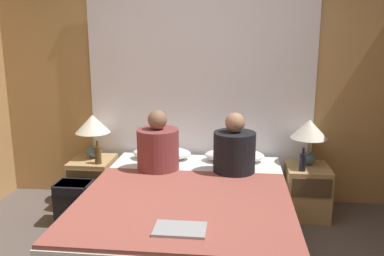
% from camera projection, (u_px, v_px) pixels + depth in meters
% --- Properties ---
extents(wall_back, '(4.37, 0.06, 2.50)m').
position_uv_depth(wall_back, '(201.00, 82.00, 4.20)').
color(wall_back, tan).
rests_on(wall_back, ground_plane).
extents(curtain_panel, '(2.50, 0.02, 2.18)m').
position_uv_depth(curtain_panel, '(200.00, 99.00, 4.18)').
color(curtain_panel, white).
rests_on(curtain_panel, ground_plane).
extents(bed, '(1.65, 2.06, 0.51)m').
position_uv_depth(bed, '(188.00, 221.00, 3.31)').
color(bed, brown).
rests_on(bed, ground_plane).
extents(nightstand_left, '(0.41, 0.47, 0.50)m').
position_uv_depth(nightstand_left, '(94.00, 182.00, 4.18)').
color(nightstand_left, tan).
rests_on(nightstand_left, ground_plane).
extents(nightstand_right, '(0.41, 0.47, 0.50)m').
position_uv_depth(nightstand_right, '(307.00, 191.00, 3.95)').
color(nightstand_right, tan).
rests_on(nightstand_right, ground_plane).
extents(lamp_left, '(0.35, 0.35, 0.45)m').
position_uv_depth(lamp_left, '(93.00, 127.00, 4.12)').
color(lamp_left, slate).
rests_on(lamp_left, nightstand_left).
extents(lamp_right, '(0.35, 0.35, 0.45)m').
position_uv_depth(lamp_right, '(309.00, 133.00, 3.89)').
color(lamp_right, slate).
rests_on(lamp_right, nightstand_right).
extents(pillow_left, '(0.59, 0.32, 0.12)m').
position_uv_depth(pillow_left, '(162.00, 153.00, 4.09)').
color(pillow_left, white).
rests_on(pillow_left, bed).
extents(pillow_right, '(0.59, 0.32, 0.12)m').
position_uv_depth(pillow_right, '(234.00, 155.00, 4.01)').
color(pillow_right, white).
rests_on(pillow_right, bed).
extents(blanket_on_bed, '(1.59, 1.42, 0.03)m').
position_uv_depth(blanket_on_bed, '(183.00, 204.00, 2.97)').
color(blanket_on_bed, '#994C42').
rests_on(blanket_on_bed, bed).
extents(person_left_in_bed, '(0.38, 0.38, 0.57)m').
position_uv_depth(person_left_in_bed, '(158.00, 148.00, 3.68)').
color(person_left_in_bed, brown).
rests_on(person_left_in_bed, bed).
extents(person_right_in_bed, '(0.37, 0.37, 0.56)m').
position_uv_depth(person_right_in_bed, '(234.00, 151.00, 3.61)').
color(person_right_in_bed, black).
rests_on(person_right_in_bed, bed).
extents(beer_bottle_on_left_stand, '(0.07, 0.07, 0.23)m').
position_uv_depth(beer_bottle_on_left_stand, '(98.00, 155.00, 3.96)').
color(beer_bottle_on_left_stand, '#513819').
rests_on(beer_bottle_on_left_stand, nightstand_left).
extents(beer_bottle_on_right_stand, '(0.06, 0.06, 0.22)m').
position_uv_depth(beer_bottle_on_right_stand, '(303.00, 162.00, 3.76)').
color(beer_bottle_on_right_stand, black).
rests_on(beer_bottle_on_right_stand, nightstand_right).
extents(laptop_on_bed, '(0.33, 0.21, 0.02)m').
position_uv_depth(laptop_on_bed, '(180.00, 229.00, 2.54)').
color(laptop_on_bed, '#9EA0A5').
rests_on(laptop_on_bed, blanket_on_bed).
extents(backpack_on_floor, '(0.33, 0.26, 0.40)m').
position_uv_depth(backpack_on_floor, '(75.00, 201.00, 3.77)').
color(backpack_on_floor, black).
rests_on(backpack_on_floor, ground_plane).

